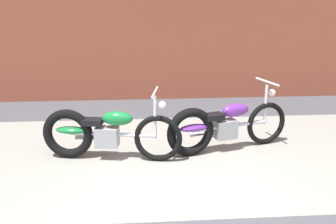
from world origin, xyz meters
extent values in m
plane|color=#47474C|center=(0.00, 0.00, 0.00)|extent=(80.00, 80.00, 0.00)
cube|color=gray|center=(0.00, 1.75, 0.00)|extent=(36.00, 3.50, 0.01)
torus|color=black|center=(-0.20, 1.55, 0.34)|extent=(0.68, 0.19, 0.68)
torus|color=black|center=(-1.49, 1.77, 0.36)|extent=(0.74, 0.25, 0.73)
cylinder|color=silver|center=(-0.85, 1.66, 0.38)|extent=(1.23, 0.26, 0.06)
cube|color=#99999E|center=(-0.92, 1.67, 0.34)|extent=(0.35, 0.27, 0.28)
ellipsoid|color=#197A38|center=(-0.77, 1.65, 0.62)|extent=(0.47, 0.26, 0.20)
ellipsoid|color=#197A38|center=(-1.44, 1.76, 0.42)|extent=(0.46, 0.25, 0.10)
cube|color=black|center=(-1.12, 1.71, 0.56)|extent=(0.31, 0.24, 0.08)
cylinder|color=silver|center=(-0.24, 1.56, 0.65)|extent=(0.05, 0.05, 0.62)
cylinder|color=silver|center=(-0.24, 1.56, 1.01)|extent=(0.13, 0.58, 0.03)
sphere|color=white|center=(-0.15, 1.54, 0.83)|extent=(0.11, 0.11, 0.11)
cylinder|color=silver|center=(-1.14, 1.86, 0.26)|extent=(0.55, 0.15, 0.06)
torus|color=black|center=(1.52, 2.09, 0.34)|extent=(0.67, 0.27, 0.68)
torus|color=black|center=(0.27, 1.71, 0.36)|extent=(0.74, 0.34, 0.73)
cylinder|color=silver|center=(0.90, 1.90, 0.38)|extent=(1.20, 0.41, 0.06)
cube|color=#99999E|center=(0.82, 1.88, 0.34)|extent=(0.37, 0.30, 0.28)
ellipsoid|color=#6B2D93|center=(0.97, 1.92, 0.62)|extent=(0.48, 0.31, 0.20)
ellipsoid|color=#6B2D93|center=(0.32, 1.72, 0.42)|extent=(0.47, 0.30, 0.10)
cube|color=black|center=(0.63, 1.82, 0.56)|extent=(0.33, 0.27, 0.08)
cylinder|color=silver|center=(1.48, 2.08, 0.65)|extent=(0.05, 0.05, 0.62)
cylinder|color=silver|center=(1.48, 2.08, 1.01)|extent=(0.20, 0.56, 0.03)
sphere|color=white|center=(1.58, 2.10, 0.83)|extent=(0.11, 0.11, 0.11)
cylinder|color=silver|center=(0.55, 1.95, 0.26)|extent=(0.54, 0.22, 0.06)
camera|label=1|loc=(-0.45, -3.52, 2.28)|focal=41.42mm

